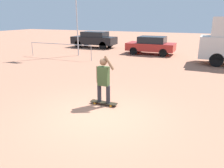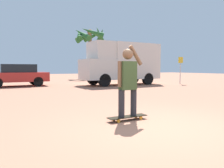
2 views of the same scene
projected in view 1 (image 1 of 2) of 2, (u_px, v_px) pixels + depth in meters
ground_plane at (99, 115)px, 6.78m from camera, size 80.00×80.00×0.00m
skateboard at (104, 103)px, 7.56m from camera, size 0.97×0.24×0.09m
person_skateboarder at (103, 78)px, 7.30m from camera, size 0.66×0.24×1.64m
parked_car_red at (151, 45)px, 17.79m from camera, size 3.82×1.87×1.44m
parked_car_black at (94, 39)px, 21.73m from camera, size 4.39×1.80×1.57m
plaza_railing_segment at (60, 46)px, 15.95m from camera, size 5.26×0.05×1.08m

